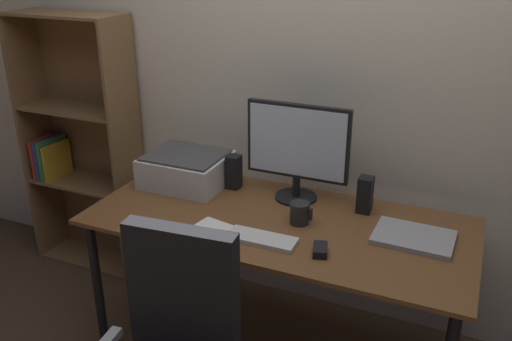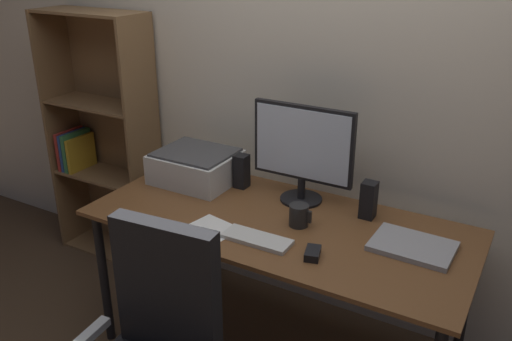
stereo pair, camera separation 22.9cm
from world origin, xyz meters
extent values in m
cube|color=beige|center=(0.00, 0.55, 1.30)|extent=(6.40, 0.10, 2.60)
cube|color=brown|center=(0.00, 0.00, 0.73)|extent=(1.69, 0.76, 0.02)
cylinder|color=black|center=(-0.79, -0.32, 0.36)|extent=(0.04, 0.04, 0.72)
cylinder|color=black|center=(-0.79, 0.32, 0.36)|extent=(0.04, 0.04, 0.72)
cylinder|color=black|center=(0.79, 0.32, 0.36)|extent=(0.04, 0.04, 0.72)
cylinder|color=black|center=(0.00, 0.24, 0.75)|extent=(0.20, 0.20, 0.01)
cylinder|color=black|center=(0.00, 0.24, 0.80)|extent=(0.04, 0.04, 0.10)
cube|color=black|center=(0.00, 0.24, 1.03)|extent=(0.49, 0.03, 0.35)
cube|color=silver|center=(0.00, 0.22, 1.03)|extent=(0.46, 0.01, 0.32)
cube|color=silver|center=(0.01, -0.20, 0.75)|extent=(0.29, 0.11, 0.02)
cube|color=black|center=(0.26, -0.20, 0.76)|extent=(0.08, 0.11, 0.03)
cylinder|color=black|center=(0.10, 0.01, 0.79)|extent=(0.08, 0.08, 0.10)
cube|color=black|center=(0.15, 0.01, 0.79)|extent=(0.02, 0.01, 0.05)
cube|color=#99999E|center=(0.58, 0.06, 0.75)|extent=(0.33, 0.24, 0.02)
cube|color=black|center=(-0.32, 0.23, 0.82)|extent=(0.06, 0.07, 0.17)
cube|color=black|center=(0.33, 0.23, 0.82)|extent=(0.06, 0.07, 0.17)
cube|color=silver|center=(-0.56, 0.18, 0.81)|extent=(0.40, 0.34, 0.15)
cube|color=#424244|center=(-0.56, 0.18, 0.90)|extent=(0.37, 0.31, 0.01)
cube|color=white|center=(-0.22, -0.27, 0.74)|extent=(0.26, 0.33, 0.00)
cube|color=black|center=(-0.09, -0.66, 0.75)|extent=(0.40, 0.11, 0.52)
cube|color=brown|center=(-1.71, 0.34, 0.76)|extent=(0.02, 0.28, 1.53)
cube|color=brown|center=(-1.05, 0.34, 0.76)|extent=(0.02, 0.28, 1.53)
cube|color=brown|center=(-1.38, 0.47, 0.76)|extent=(0.68, 0.01, 1.53)
cube|color=brown|center=(-1.38, 0.34, 0.01)|extent=(0.65, 0.26, 0.02)
cube|color=brown|center=(-1.38, 0.34, 0.53)|extent=(0.65, 0.26, 0.02)
cube|color=brown|center=(-1.38, 0.34, 0.99)|extent=(0.65, 0.26, 0.02)
cube|color=brown|center=(-1.38, 0.34, 1.52)|extent=(0.65, 0.26, 0.02)
cube|color=#B22D28|center=(-1.66, 0.33, 0.66)|extent=(0.02, 0.22, 0.24)
cube|color=#28478C|center=(-1.63, 0.33, 0.66)|extent=(0.02, 0.22, 0.24)
cube|color=#337242|center=(-1.60, 0.33, 0.66)|extent=(0.03, 0.22, 0.24)
cube|color=gold|center=(-1.57, 0.33, 0.65)|extent=(0.02, 0.22, 0.22)
camera|label=1|loc=(0.76, -1.98, 1.87)|focal=37.84mm
camera|label=2|loc=(0.96, -1.87, 1.87)|focal=37.84mm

